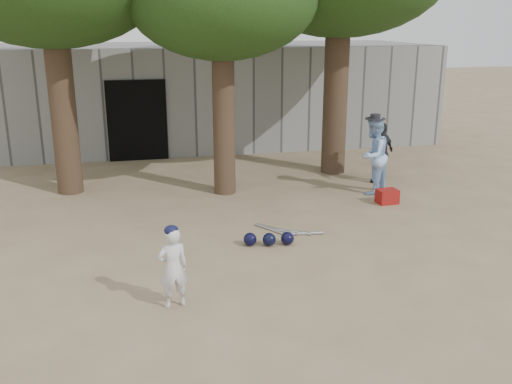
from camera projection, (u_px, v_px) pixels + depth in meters
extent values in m
plane|color=#937C5E|center=(232.00, 271.00, 8.83)|extent=(70.00, 70.00, 0.00)
imported|color=silver|center=(173.00, 268.00, 7.59)|extent=(0.46, 0.35, 1.13)
imported|color=#9DC2F2|center=(373.00, 156.00, 12.59)|extent=(1.05, 1.04, 1.71)
imported|color=#222327|center=(381.00, 153.00, 13.45)|extent=(0.91, 0.75, 1.45)
cube|color=#A41C15|center=(387.00, 196.00, 12.07)|extent=(0.44, 0.35, 0.30)
cube|color=gray|center=(180.00, 104.00, 15.87)|extent=(16.00, 0.35, 3.00)
cube|color=black|center=(137.00, 121.00, 15.54)|extent=(1.60, 0.08, 2.20)
cube|color=slate|center=(173.00, 93.00, 18.20)|extent=(16.00, 5.00, 3.00)
sphere|color=black|center=(250.00, 239.00, 9.80)|extent=(0.23, 0.23, 0.23)
sphere|color=black|center=(269.00, 239.00, 9.80)|extent=(0.23, 0.23, 0.23)
sphere|color=black|center=(287.00, 238.00, 9.85)|extent=(0.23, 0.23, 0.23)
cylinder|color=#B4B5BB|center=(270.00, 229.00, 10.54)|extent=(0.43, 0.64, 0.06)
cylinder|color=#B4B5BB|center=(281.00, 230.00, 10.47)|extent=(0.52, 0.58, 0.06)
cylinder|color=#B4B5BB|center=(292.00, 232.00, 10.39)|extent=(0.65, 0.42, 0.06)
cylinder|color=#B4B5BB|center=(304.00, 233.00, 10.32)|extent=(0.72, 0.14, 0.06)
cylinder|color=brown|center=(59.00, 68.00, 12.11)|extent=(0.56, 0.56, 5.50)
cylinder|color=brown|center=(223.00, 80.00, 12.15)|extent=(0.48, 0.48, 5.00)
cylinder|color=brown|center=(337.00, 56.00, 13.79)|extent=(0.60, 0.60, 5.80)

